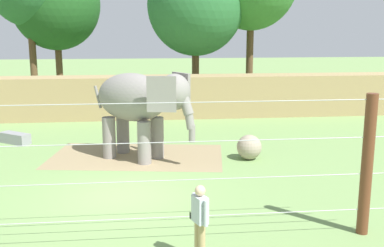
{
  "coord_description": "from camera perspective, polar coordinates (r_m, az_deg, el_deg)",
  "views": [
    {
      "loc": [
        0.62,
        -13.03,
        4.79
      ],
      "look_at": [
        2.35,
        3.19,
        1.4
      ],
      "focal_mm": 43.49,
      "sensor_mm": 36.0,
      "label": 1
    }
  ],
  "objects": [
    {
      "name": "tree_right_of_centre",
      "position": [
        32.4,
        -16.38,
        13.9
      ],
      "size": [
        5.73,
        5.73,
        9.29
      ],
      "color": "brown",
      "rests_on": "ground"
    },
    {
      "name": "enrichment_ball",
      "position": [
        17.25,
        7.03,
        -2.89
      ],
      "size": [
        0.92,
        0.92,
        0.92
      ],
      "primitive_type": "sphere",
      "color": "gray",
      "rests_on": "ground"
    },
    {
      "name": "tree_behind_wall",
      "position": [
        28.53,
        0.44,
        14.32
      ],
      "size": [
        5.75,
        5.75,
        9.11
      ],
      "color": "brown",
      "rests_on": "ground"
    },
    {
      "name": "elephant",
      "position": [
        16.91,
        -6.42,
        2.65
      ],
      "size": [
        3.88,
        3.27,
        3.23
      ],
      "color": "gray",
      "rests_on": "ground"
    },
    {
      "name": "embankment_wall",
      "position": [
        25.11,
        -7.46,
        3.23
      ],
      "size": [
        36.0,
        1.8,
        2.23
      ],
      "primitive_type": "cube",
      "color": "tan",
      "rests_on": "ground"
    },
    {
      "name": "ground_plane",
      "position": [
        13.9,
        -8.36,
        -8.55
      ],
      "size": [
        120.0,
        120.0,
        0.0
      ],
      "primitive_type": "plane",
      "color": "#759956"
    },
    {
      "name": "dirt_patch",
      "position": [
        17.74,
        -6.78,
        -4.0
      ],
      "size": [
        6.9,
        4.64,
        0.01
      ],
      "primitive_type": "cube",
      "rotation": [
        0.0,
        0.0,
        -0.15
      ],
      "color": "#937F5B",
      "rests_on": "ground"
    },
    {
      "name": "feed_trough",
      "position": [
        20.87,
        -20.88,
        -1.69
      ],
      "size": [
        1.43,
        1.22,
        0.44
      ],
      "color": "gray",
      "rests_on": "ground"
    },
    {
      "name": "zookeeper",
      "position": [
        9.69,
        0.98,
        -11.76
      ],
      "size": [
        0.36,
        0.56,
        1.67
      ],
      "color": "tan",
      "rests_on": "ground"
    },
    {
      "name": "cable_fence",
      "position": [
        10.29,
        -9.3,
        -6.02
      ],
      "size": [
        12.44,
        0.27,
        3.34
      ],
      "color": "brown",
      "rests_on": "ground"
    }
  ]
}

